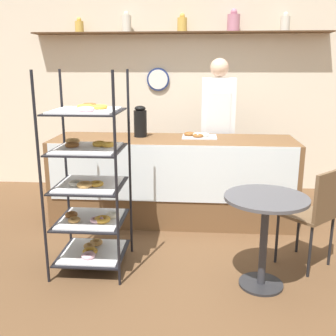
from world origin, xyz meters
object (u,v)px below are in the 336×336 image
(person_worker, at_px, (218,126))
(cafe_table, at_px, (265,220))
(pastry_rack, at_px, (89,184))
(cafe_chair, at_px, (316,209))
(coffee_carafe, at_px, (140,122))
(donut_tray_counter, at_px, (198,136))

(person_worker, distance_m, cafe_table, 2.00)
(pastry_rack, distance_m, person_worker, 2.07)
(pastry_rack, relative_size, cafe_chair, 1.90)
(person_worker, relative_size, coffee_carafe, 5.19)
(pastry_rack, relative_size, cafe_table, 2.24)
(cafe_table, xyz_separation_m, donut_tray_counter, (-0.52, 1.46, 0.39))
(pastry_rack, xyz_separation_m, donut_tray_counter, (0.89, 1.25, 0.20))
(pastry_rack, bearing_deg, donut_tray_counter, 54.59)
(cafe_table, relative_size, donut_tray_counter, 1.98)
(donut_tray_counter, bearing_deg, cafe_chair, -48.78)
(pastry_rack, relative_size, person_worker, 0.94)
(coffee_carafe, distance_m, donut_tray_counter, 0.66)
(person_worker, height_order, donut_tray_counter, person_worker)
(pastry_rack, distance_m, cafe_table, 1.44)
(cafe_chair, height_order, donut_tray_counter, donut_tray_counter)
(cafe_chair, height_order, coffee_carafe, coffee_carafe)
(cafe_chair, bearing_deg, donut_tray_counter, -91.97)
(coffee_carafe, bearing_deg, cafe_chair, -34.48)
(cafe_table, bearing_deg, pastry_rack, 171.54)
(pastry_rack, xyz_separation_m, cafe_table, (1.41, -0.21, -0.20))
(cafe_chair, relative_size, donut_tray_counter, 2.33)
(cafe_chair, bearing_deg, person_worker, -107.92)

